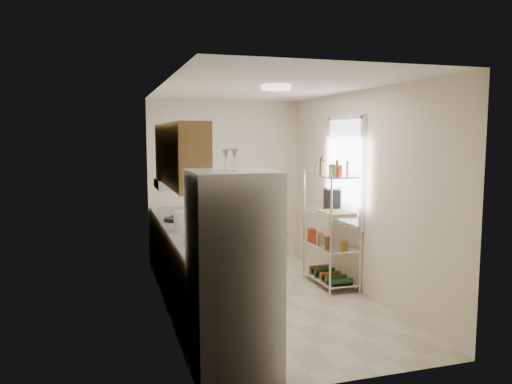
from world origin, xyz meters
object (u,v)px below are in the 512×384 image
Objects in this scene: refrigerator at (233,271)px; frying_pan_large at (175,219)px; espresso_machine at (332,199)px; cutting_board at (336,213)px; rice_cooker at (186,221)px.

refrigerator is 2.49m from frying_pan_large.
refrigerator is 6.19× the size of frying_pan_large.
espresso_machine is (2.11, -0.36, 0.24)m from frying_pan_large.
frying_pan_large is at bearing 93.64° from refrigerator.
frying_pan_large is at bearing 160.79° from cutting_board.
cutting_board is (2.01, -0.70, 0.10)m from frying_pan_large.
frying_pan_large is at bearing -179.94° from espresso_machine.
cutting_board is 0.38m from espresso_machine.
cutting_board is at bearing -32.64° from frying_pan_large.
refrigerator reaches higher than frying_pan_large.
rice_cooker reaches higher than frying_pan_large.
rice_cooker is at bearing 93.72° from refrigerator.
frying_pan_large is 2.13m from cutting_board.
espresso_machine is (1.95, 2.13, 0.29)m from refrigerator.
espresso_machine is at bearing 73.56° from cutting_board.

